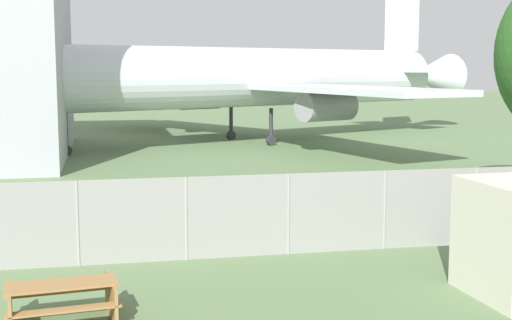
{
  "coord_description": "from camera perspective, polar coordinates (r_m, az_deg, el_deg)",
  "views": [
    {
      "loc": [
        -4.44,
        -5.81,
        4.64
      ],
      "look_at": [
        -0.18,
        14.01,
        2.0
      ],
      "focal_mm": 50.0,
      "sensor_mm": 36.0,
      "label": 1
    }
  ],
  "objects": [
    {
      "name": "picnic_bench_near_cabin",
      "position": [
        13.64,
        -15.29,
        -10.6
      ],
      "size": [
        2.14,
        1.63,
        0.76
      ],
      "rotation": [
        0.0,
        0.0,
        0.12
      ],
      "color": "olive",
      "rests_on": "ground"
    },
    {
      "name": "perimeter_fence",
      "position": [
        17.76,
        2.61,
        -4.35
      ],
      "size": [
        56.07,
        0.07,
        2.04
      ],
      "color": "gray",
      "rests_on": "ground"
    },
    {
      "name": "airplane",
      "position": [
        43.54,
        -1.7,
        6.56
      ],
      "size": [
        37.86,
        31.07,
        11.24
      ],
      "rotation": [
        0.0,
        0.0,
        -2.73
      ],
      "color": "silver",
      "rests_on": "ground"
    }
  ]
}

